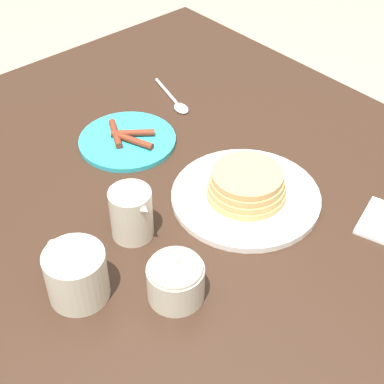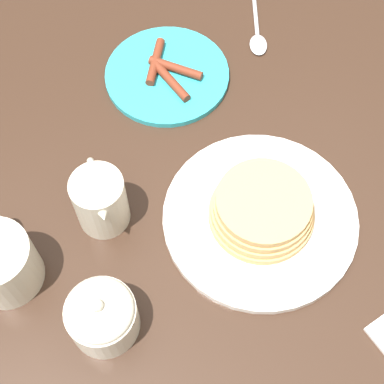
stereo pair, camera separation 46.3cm
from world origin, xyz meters
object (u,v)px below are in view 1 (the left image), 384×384
(side_plate_bacon, at_px, (126,141))
(creamer_pitcher, at_px, (131,213))
(sugar_bowl, at_px, (176,278))
(pancake_plate, at_px, (246,190))
(spoon, at_px, (176,102))
(coffee_mug, at_px, (75,273))

(side_plate_bacon, distance_m, creamer_pitcher, 0.26)
(creamer_pitcher, relative_size, sugar_bowl, 1.27)
(pancake_plate, distance_m, sugar_bowl, 0.25)
(sugar_bowl, bearing_deg, pancake_plate, -70.08)
(spoon, bearing_deg, coffee_mug, 124.25)
(pancake_plate, height_order, side_plate_bacon, pancake_plate)
(side_plate_bacon, bearing_deg, sugar_bowl, 154.45)
(side_plate_bacon, height_order, coffee_mug, coffee_mug)
(coffee_mug, relative_size, sugar_bowl, 1.40)
(side_plate_bacon, distance_m, coffee_mug, 0.39)
(creamer_pitcher, bearing_deg, pancake_plate, -107.42)
(pancake_plate, height_order, coffee_mug, coffee_mug)
(coffee_mug, height_order, spoon, coffee_mug)
(creamer_pitcher, height_order, spoon, creamer_pitcher)
(side_plate_bacon, relative_size, coffee_mug, 1.58)
(pancake_plate, distance_m, coffee_mug, 0.35)
(spoon, bearing_deg, creamer_pitcher, 129.78)
(side_plate_bacon, bearing_deg, pancake_plate, -167.63)
(sugar_bowl, bearing_deg, spoon, -39.96)
(coffee_mug, xyz_separation_m, spoon, (0.31, -0.45, -0.04))
(side_plate_bacon, xyz_separation_m, coffee_mug, (-0.26, 0.28, 0.04))
(coffee_mug, relative_size, spoon, 0.80)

